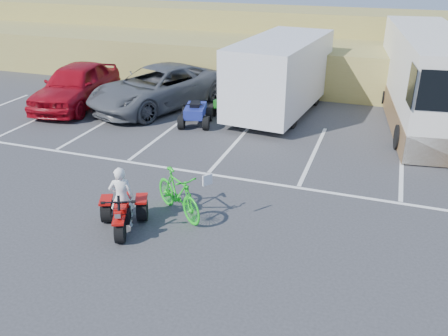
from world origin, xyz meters
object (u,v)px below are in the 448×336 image
(red_trike_atv, at_px, (124,229))
(rider, at_px, (122,198))
(red_car, at_px, (76,85))
(grey_pickup, at_px, (158,87))
(quad_atv_green, at_px, (229,114))
(rv_motorhome, at_px, (424,84))
(quad_atv_blue, at_px, (196,125))
(cargo_trailer, at_px, (280,74))
(green_dirt_bike, at_px, (178,194))

(red_trike_atv, bearing_deg, rider, 90.00)
(red_trike_atv, bearing_deg, red_car, 106.61)
(grey_pickup, height_order, quad_atv_green, grey_pickup)
(rv_motorhome, bearing_deg, grey_pickup, -177.47)
(red_car, height_order, quad_atv_blue, red_car)
(quad_atv_blue, bearing_deg, red_trike_atv, -95.06)
(red_trike_atv, distance_m, rv_motorhome, 12.74)
(quad_atv_green, bearing_deg, grey_pickup, -165.11)
(rider, distance_m, quad_atv_green, 8.91)
(cargo_trailer, distance_m, rv_motorhome, 5.39)
(green_dirt_bike, xyz_separation_m, cargo_trailer, (0.43, 8.89, 1.00))
(cargo_trailer, xyz_separation_m, rv_motorhome, (5.34, 0.77, -0.15))
(red_car, relative_size, quad_atv_blue, 3.45)
(quad_atv_blue, bearing_deg, grey_pickup, 132.08)
(red_car, bearing_deg, cargo_trailer, 5.39)
(grey_pickup, distance_m, quad_atv_blue, 2.90)
(rv_motorhome, bearing_deg, quad_atv_blue, -164.67)
(red_car, bearing_deg, rv_motorhome, 3.46)
(red_trike_atv, xyz_separation_m, grey_pickup, (-3.54, 8.94, 0.85))
(cargo_trailer, height_order, quad_atv_blue, cargo_trailer)
(red_trike_atv, distance_m, rider, 0.78)
(red_trike_atv, height_order, red_car, red_car)
(rider, bearing_deg, red_trike_atv, 90.00)
(cargo_trailer, bearing_deg, quad_atv_green, -146.39)
(quad_atv_green, bearing_deg, rider, -73.86)
(green_dirt_bike, bearing_deg, rider, 167.90)
(quad_atv_blue, bearing_deg, rv_motorhome, 8.32)
(red_car, distance_m, cargo_trailer, 8.49)
(red_trike_atv, relative_size, quad_atv_green, 1.05)
(red_car, bearing_deg, rider, -57.08)
(quad_atv_blue, bearing_deg, green_dirt_bike, -85.54)
(green_dirt_bike, distance_m, rv_motorhome, 11.29)
(red_car, distance_m, rv_motorhome, 13.85)
(green_dirt_bike, xyz_separation_m, rv_motorhome, (5.77, 9.66, 0.85))
(cargo_trailer, bearing_deg, quad_atv_blue, -129.58)
(rider, relative_size, quad_atv_green, 1.09)
(quad_atv_blue, bearing_deg, cargo_trailer, 30.06)
(quad_atv_green, bearing_deg, red_trike_atv, -73.51)
(green_dirt_bike, distance_m, cargo_trailer, 8.96)
(red_car, relative_size, cargo_trailer, 0.80)
(red_trike_atv, distance_m, grey_pickup, 9.65)
(grey_pickup, distance_m, red_car, 3.45)
(grey_pickup, height_order, rv_motorhome, rv_motorhome)
(red_trike_atv, xyz_separation_m, rider, (-0.06, 0.14, 0.77))
(quad_atv_blue, xyz_separation_m, quad_atv_green, (0.77, 1.60, 0.00))
(cargo_trailer, relative_size, rv_motorhome, 0.69)
(rider, relative_size, green_dirt_bike, 0.79)
(rider, height_order, grey_pickup, grey_pickup)
(green_dirt_bike, relative_size, quad_atv_blue, 1.28)
(grey_pickup, relative_size, red_car, 1.17)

